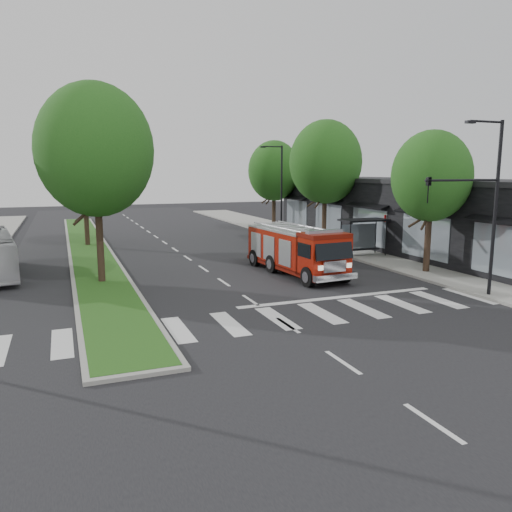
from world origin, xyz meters
The scene contains 13 objects.
ground centered at (0.00, 0.00, 0.00)m, with size 140.00×140.00×0.00m, color black.
sidewalk_right centered at (12.50, 10.00, 0.07)m, with size 5.00×80.00×0.15m, color gray.
median centered at (-6.00, 18.00, 0.08)m, with size 3.00×50.00×0.15m.
storefront_row centered at (17.00, 10.00, 2.50)m, with size 8.00×30.00×5.00m, color black.
bus_shelter centered at (11.20, 8.15, 2.04)m, with size 3.20×1.60×2.61m.
tree_right_near centered at (11.50, 2.00, 5.51)m, with size 4.40×4.40×8.05m.
tree_right_mid centered at (11.50, 14.00, 6.49)m, with size 5.60×5.60×9.72m.
tree_right_far centered at (11.50, 24.00, 5.84)m, with size 5.00×5.00×8.73m.
tree_median_near centered at (-6.00, 6.00, 6.81)m, with size 5.80×5.80×10.16m.
tree_median_far centered at (-6.00, 20.00, 6.49)m, with size 5.60×5.60×9.72m.
streetlight_right_near centered at (9.61, -3.50, 4.67)m, with size 4.08×0.22×8.00m.
streetlight_right_far centered at (10.35, 20.00, 4.48)m, with size 2.11×0.20×8.00m.
fire_engine centered at (4.51, 4.66, 1.36)m, with size 3.07×8.32×2.83m.
Camera 1 is at (-7.75, -20.54, 5.77)m, focal length 35.00 mm.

